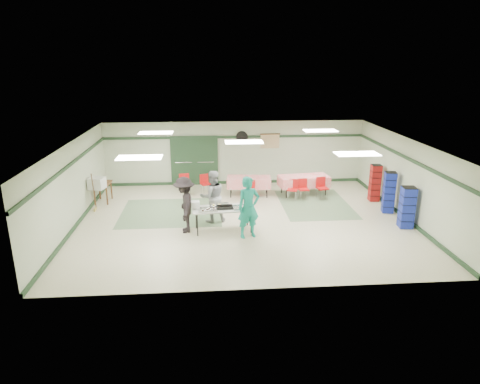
{
  "coord_description": "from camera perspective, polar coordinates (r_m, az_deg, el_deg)",
  "views": [
    {
      "loc": [
        -1.17,
        -13.42,
        5.24
      ],
      "look_at": [
        -0.15,
        -0.3,
        1.1
      ],
      "focal_mm": 32.0,
      "sensor_mm": 36.0,
      "label": 1
    }
  ],
  "objects": [
    {
      "name": "baseboard_left",
      "position": [
        15.02,
        -20.83,
        -3.93
      ],
      "size": [
        0.06,
        9.0,
        0.12
      ],
      "primitive_type": "cube",
      "rotation": [
        0.0,
        0.0,
        1.57
      ],
      "color": "#1E3821",
      "rests_on": "floor"
    },
    {
      "name": "broom",
      "position": [
        16.03,
        -18.92,
        0.07
      ],
      "size": [
        0.07,
        0.22,
        1.37
      ],
      "primitive_type": "cylinder",
      "rotation": [
        0.14,
        0.0,
        -0.16
      ],
      "color": "brown",
      "rests_on": "floor"
    },
    {
      "name": "trim_back",
      "position": [
        18.21,
        -0.7,
        7.36
      ],
      "size": [
        11.0,
        0.06,
        0.1
      ],
      "primitive_type": "cube",
      "color": "#1E3821",
      "rests_on": "wall_back"
    },
    {
      "name": "double_door_right",
      "position": [
        18.35,
        -4.59,
        4.19
      ],
      "size": [
        0.9,
        0.06,
        2.1
      ],
      "primitive_type": "cube",
      "color": "gray",
      "rests_on": "floor"
    },
    {
      "name": "green_patch_b",
      "position": [
        16.31,
        9.9,
        -1.56
      ],
      "size": [
        2.5,
        3.5,
        0.01
      ],
      "primitive_type": "cube",
      "color": "slate",
      "rests_on": "floor"
    },
    {
      "name": "trim_right",
      "position": [
        15.31,
        21.43,
        4.21
      ],
      "size": [
        0.06,
        9.0,
        0.1
      ],
      "primitive_type": "cube",
      "rotation": [
        0.0,
        0.0,
        1.57
      ],
      "color": "#1E3821",
      "rests_on": "wall_back"
    },
    {
      "name": "double_door_left",
      "position": [
        18.38,
        -7.56,
        4.11
      ],
      "size": [
        0.9,
        0.06,
        2.1
      ],
      "primitive_type": "cube",
      "color": "gray",
      "rests_on": "floor"
    },
    {
      "name": "crate_stack_red",
      "position": [
        17.01,
        17.55,
        1.16
      ],
      "size": [
        0.39,
        0.39,
        1.41
      ],
      "primitive_type": "cube",
      "rotation": [
        0.0,
        0.0,
        -0.07
      ],
      "color": "#9C190F",
      "rests_on": "floor"
    },
    {
      "name": "chair_a",
      "position": [
        16.67,
        8.39,
        0.69
      ],
      "size": [
        0.4,
        0.4,
        0.8
      ],
      "rotation": [
        0.0,
        0.0,
        0.09
      ],
      "color": "red",
      "rests_on": "floor"
    },
    {
      "name": "serving_table",
      "position": [
        13.39,
        -2.26,
        -2.3
      ],
      "size": [
        1.99,
        0.94,
        0.76
      ],
      "rotation": [
        0.0,
        0.0,
        0.08
      ],
      "color": "beige",
      "rests_on": "floor"
    },
    {
      "name": "dining_table_b",
      "position": [
        16.87,
        1.19,
        1.37
      ],
      "size": [
        1.76,
        0.91,
        0.77
      ],
      "rotation": [
        0.0,
        0.0,
        -0.09
      ],
      "color": "red",
      "rests_on": "floor"
    },
    {
      "name": "wall_back",
      "position": [
        18.38,
        -0.7,
        5.22
      ],
      "size": [
        11.0,
        0.0,
        11.0
      ],
      "primitive_type": "plane",
      "rotation": [
        1.57,
        0.0,
        0.0
      ],
      "color": "#B7C2A5",
      "rests_on": "floor"
    },
    {
      "name": "chair_loose_b",
      "position": [
        17.1,
        -7.38,
        1.3
      ],
      "size": [
        0.49,
        0.49,
        0.86
      ],
      "rotation": [
        0.0,
        0.0,
        0.25
      ],
      "color": "red",
      "rests_on": "floor"
    },
    {
      "name": "chair_c",
      "position": [
        16.84,
        10.83,
        0.84
      ],
      "size": [
        0.47,
        0.47,
        0.85
      ],
      "rotation": [
        0.0,
        0.0,
        0.21
      ],
      "color": "red",
      "rests_on": "floor"
    },
    {
      "name": "chair_b",
      "position": [
        16.59,
        7.07,
        0.63
      ],
      "size": [
        0.47,
        0.47,
        0.79
      ],
      "rotation": [
        0.0,
        0.0,
        -0.35
      ],
      "color": "red",
      "rests_on": "floor"
    },
    {
      "name": "ceiling",
      "position": [
        13.71,
        0.53,
        6.77
      ],
      "size": [
        11.0,
        11.0,
        0.0
      ],
      "primitive_type": "plane",
      "rotation": [
        3.14,
        0.0,
        0.0
      ],
      "color": "white",
      "rests_on": "wall_back"
    },
    {
      "name": "volunteer_teal",
      "position": [
        12.85,
        1.15,
        -2.07
      ],
      "size": [
        0.79,
        0.63,
        1.9
      ],
      "primitive_type": "imported",
      "rotation": [
        0.0,
        0.0,
        0.29
      ],
      "color": "#14907E",
      "rests_on": "floor"
    },
    {
      "name": "wall_fan",
      "position": [
        18.21,
        0.26,
        7.35
      ],
      "size": [
        0.5,
        0.1,
        0.5
      ],
      "primitive_type": "cylinder",
      "rotation": [
        1.57,
        0.0,
        0.0
      ],
      "color": "black",
      "rests_on": "wall_back"
    },
    {
      "name": "sheet_tray_right",
      "position": [
        13.36,
        0.44,
        -2.09
      ],
      "size": [
        0.66,
        0.52,
        0.02
      ],
      "primitive_type": "cube",
      "rotation": [
        0.0,
        0.0,
        0.08
      ],
      "color": "silver",
      "rests_on": "serving_table"
    },
    {
      "name": "scroll_banner",
      "position": [
        18.38,
        4.02,
        6.77
      ],
      "size": [
        0.8,
        0.02,
        0.6
      ],
      "primitive_type": "cube",
      "color": "tan",
      "rests_on": "wall_back"
    },
    {
      "name": "wall_front",
      "position": [
        9.8,
        2.79,
        -5.96
      ],
      "size": [
        11.0,
        0.0,
        11.0
      ],
      "primitive_type": "plane",
      "rotation": [
        -1.57,
        0.0,
        0.0
      ],
      "color": "#B7C2A5",
      "rests_on": "floor"
    },
    {
      "name": "office_printer",
      "position": [
        16.14,
        -18.55,
        1.11
      ],
      "size": [
        0.62,
        0.57,
        0.41
      ],
      "primitive_type": "cube",
      "rotation": [
        0.0,
        0.0,
        -0.24
      ],
      "color": "beige",
      "rests_on": "printer_table"
    },
    {
      "name": "baseboard_back",
      "position": [
        18.66,
        -0.68,
        1.33
      ],
      "size": [
        11.0,
        0.06,
        0.12
      ],
      "primitive_type": "cube",
      "color": "#1E3821",
      "rests_on": "floor"
    },
    {
      "name": "volunteer_grey",
      "position": [
        14.11,
        -3.69,
        -0.61
      ],
      "size": [
        0.98,
        0.84,
        1.75
      ],
      "primitive_type": "imported",
      "rotation": [
        0.0,
        0.0,
        3.37
      ],
      "color": "gray",
      "rests_on": "floor"
    },
    {
      "name": "chair_loose_a",
      "position": [
        17.27,
        -4.7,
        1.37
      ],
      "size": [
        0.47,
        0.47,
        0.78
      ],
      "rotation": [
        0.0,
        0.0,
        0.4
      ],
      "color": "red",
      "rests_on": "floor"
    },
    {
      "name": "crate_stack_blue_b",
      "position": [
        14.66,
        21.37,
        -1.94
      ],
      "size": [
        0.46,
        0.46,
        1.36
      ],
      "primitive_type": "cube",
      "rotation": [
        0.0,
        0.0,
        -0.11
      ],
      "color": "navy",
      "rests_on": "floor"
    },
    {
      "name": "baking_pan",
      "position": [
        13.33,
        -2.05,
        -2.03
      ],
      "size": [
        0.53,
        0.36,
        0.08
      ],
      "primitive_type": "cube",
      "rotation": [
        0.0,
        0.0,
        0.08
      ],
      "color": "black",
      "rests_on": "serving_table"
    },
    {
      "name": "printer_table",
      "position": [
        16.92,
        -17.87,
        0.8
      ],
      "size": [
        0.59,
        0.89,
        0.74
      ],
      "rotation": [
        0.0,
        0.0,
        -0.03
      ],
      "color": "brown",
      "rests_on": "floor"
    },
    {
      "name": "floor",
      "position": [
        14.46,
        0.5,
        -3.81
      ],
      "size": [
        11.0,
        11.0,
        0.0
      ],
      "primitive_type": "plane",
      "color": "beige",
      "rests_on": "ground"
    },
    {
      "name": "dining_table_a",
      "position": [
        17.22,
        8.5,
        1.51
      ],
      "size": [
        2.05,
        1.11,
        0.77
      ],
      "rotation": [
        0.0,
        0.0,
        0.13
      ],
      "color": "red",
      "rests_on": "floor"
    },
    {
      "name": "wall_right",
      "position": [
        15.49,
        21.25,
        1.69
      ],
      "size": [
        0.0,
        9.0,
        9.0
      ],
      "primitive_type": "plane",
      "rotation": [
        1.57,
        0.0,
        -1.57
      ],
      "color": "#B7C2A5",
      "rests_on": "floor"
    },
    {
      "name": "trim_left",
      "position": [
        14.45,
        -21.67,
        3.45
      ],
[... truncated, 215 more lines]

